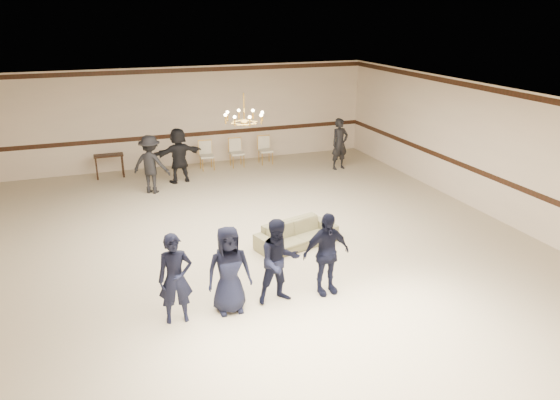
# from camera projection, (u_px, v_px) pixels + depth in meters

# --- Properties ---
(room) EXTENTS (12.01, 14.01, 3.21)m
(room) POSITION_uv_depth(u_px,v_px,m) (259.00, 177.00, 11.01)
(room) COLOR #C1B594
(room) RESTS_ON ground
(chair_rail) EXTENTS (12.00, 0.02, 0.14)m
(chair_rail) POSITION_uv_depth(u_px,v_px,m) (194.00, 134.00, 17.37)
(chair_rail) COLOR black
(chair_rail) RESTS_ON wall_back
(crown_molding) EXTENTS (12.00, 0.02, 0.14)m
(crown_molding) POSITION_uv_depth(u_px,v_px,m) (190.00, 70.00, 16.66)
(crown_molding) COLOR black
(crown_molding) RESTS_ON wall_back
(chandelier) EXTENTS (0.94, 0.94, 0.89)m
(chandelier) POSITION_uv_depth(u_px,v_px,m) (244.00, 108.00, 11.45)
(chandelier) COLOR gold
(chandelier) RESTS_ON ceiling
(boy_a) EXTENTS (0.59, 0.41, 1.55)m
(boy_a) POSITION_uv_depth(u_px,v_px,m) (175.00, 279.00, 8.55)
(boy_a) COLOR black
(boy_a) RESTS_ON floor
(boy_b) EXTENTS (0.77, 0.51, 1.55)m
(boy_b) POSITION_uv_depth(u_px,v_px,m) (229.00, 270.00, 8.84)
(boy_b) COLOR black
(boy_b) RESTS_ON floor
(boy_c) EXTENTS (0.77, 0.60, 1.55)m
(boy_c) POSITION_uv_depth(u_px,v_px,m) (279.00, 261.00, 9.13)
(boy_c) COLOR black
(boy_c) RESTS_ON floor
(boy_d) EXTENTS (0.93, 0.42, 1.55)m
(boy_d) POSITION_uv_depth(u_px,v_px,m) (326.00, 254.00, 9.43)
(boy_d) COLOR black
(boy_d) RESTS_ON floor
(settee) EXTENTS (1.96, 1.16, 0.54)m
(settee) POSITION_uv_depth(u_px,v_px,m) (297.00, 234.00, 11.50)
(settee) COLOR #808055
(settee) RESTS_ON floor
(adult_left) EXTENTS (1.23, 1.08, 1.65)m
(adult_left) POSITION_uv_depth(u_px,v_px,m) (151.00, 164.00, 14.65)
(adult_left) COLOR black
(adult_left) RESTS_ON floor
(adult_mid) EXTENTS (1.59, 0.74, 1.65)m
(adult_mid) POSITION_uv_depth(u_px,v_px,m) (179.00, 155.00, 15.56)
(adult_mid) COLOR black
(adult_mid) RESTS_ON floor
(adult_right) EXTENTS (0.66, 0.49, 1.65)m
(adult_right) POSITION_uv_depth(u_px,v_px,m) (340.00, 144.00, 16.86)
(adult_right) COLOR black
(adult_right) RESTS_ON floor
(banquet_chair_left) EXTENTS (0.48, 0.48, 0.91)m
(banquet_chair_left) POSITION_uv_depth(u_px,v_px,m) (207.00, 156.00, 16.91)
(banquet_chair_left) COLOR beige
(banquet_chair_left) RESTS_ON floor
(banquet_chair_mid) EXTENTS (0.45, 0.45, 0.91)m
(banquet_chair_mid) POSITION_uv_depth(u_px,v_px,m) (237.00, 153.00, 17.23)
(banquet_chair_mid) COLOR beige
(banquet_chair_mid) RESTS_ON floor
(banquet_chair_right) EXTENTS (0.47, 0.47, 0.91)m
(banquet_chair_right) POSITION_uv_depth(u_px,v_px,m) (266.00, 150.00, 17.56)
(banquet_chair_right) COLOR beige
(banquet_chair_right) RESTS_ON floor
(console_table) EXTENTS (0.87, 0.37, 0.73)m
(console_table) POSITION_uv_depth(u_px,v_px,m) (110.00, 166.00, 16.14)
(console_table) COLOR black
(console_table) RESTS_ON floor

